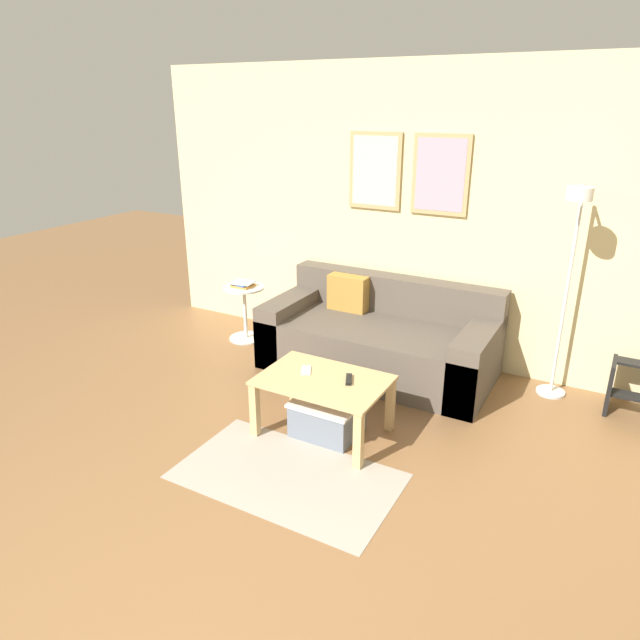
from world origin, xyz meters
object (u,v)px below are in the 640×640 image
object	(u,v)px
book_stack	(243,284)
side_table	(245,308)
couch	(379,340)
storage_bin	(327,417)
step_stool	(637,389)
floor_lamp	(570,262)
remote_control	(349,379)
cell_phone	(306,370)
coffee_table	(323,389)

from	to	relation	value
book_stack	side_table	bearing A→B (deg)	-0.55
side_table	couch	bearing A→B (deg)	0.19
storage_bin	step_stool	bearing A→B (deg)	35.34
side_table	step_stool	xyz separation A→B (m)	(3.43, 0.22, -0.11)
floor_lamp	step_stool	world-z (taller)	floor_lamp
side_table	book_stack	bearing A→B (deg)	179.45
remote_control	side_table	bearing A→B (deg)	122.76
cell_phone	step_stool	bearing A→B (deg)	3.87
coffee_table	step_stool	xyz separation A→B (m)	(1.93, 1.35, -0.13)
remote_control	couch	bearing A→B (deg)	77.95
coffee_table	step_stool	bearing A→B (deg)	34.96
coffee_table	side_table	distance (m)	1.88
couch	side_table	bearing A→B (deg)	-179.81
couch	cell_phone	bearing A→B (deg)	-95.16
couch	storage_bin	size ratio (longest dim) A/B	4.20
storage_bin	floor_lamp	xyz separation A→B (m)	(1.31, 1.27, 1.00)
step_stool	coffee_table	bearing A→B (deg)	-145.04
couch	book_stack	xyz separation A→B (m)	(-1.44, -0.00, 0.29)
couch	side_table	distance (m)	1.43
couch	remote_control	bearing A→B (deg)	-77.63
storage_bin	book_stack	xyz separation A→B (m)	(-1.54, 1.13, 0.44)
side_table	step_stool	size ratio (longest dim) A/B	1.34
book_stack	remote_control	xyz separation A→B (m)	(1.68, -1.07, -0.13)
step_stool	remote_control	bearing A→B (deg)	-143.84
side_table	book_stack	distance (m)	0.24
couch	floor_lamp	world-z (taller)	floor_lamp
cell_phone	step_stool	size ratio (longest dim) A/B	0.35
remote_control	storage_bin	bearing A→B (deg)	178.64
coffee_table	book_stack	bearing A→B (deg)	143.09
cell_phone	step_stool	xyz separation A→B (m)	(2.10, 1.30, -0.21)
cell_phone	storage_bin	bearing A→B (deg)	-41.47
cell_phone	floor_lamp	bearing A→B (deg)	11.19
couch	floor_lamp	distance (m)	1.65
coffee_table	storage_bin	size ratio (longest dim) A/B	1.89
remote_control	cell_phone	world-z (taller)	remote_control
floor_lamp	side_table	distance (m)	2.95
storage_bin	remote_control	size ratio (longest dim) A/B	3.09
floor_lamp	remote_control	xyz separation A→B (m)	(-1.17, -1.21, -0.69)
couch	remote_control	world-z (taller)	couch
side_table	book_stack	world-z (taller)	book_stack
floor_lamp	remote_control	bearing A→B (deg)	-134.00
floor_lamp	book_stack	distance (m)	2.91
coffee_table	storage_bin	bearing A→B (deg)	6.58
book_stack	storage_bin	bearing A→B (deg)	-36.24
side_table	step_stool	world-z (taller)	side_table
couch	remote_control	xyz separation A→B (m)	(0.24, -1.08, 0.15)
couch	floor_lamp	bearing A→B (deg)	5.49
remote_control	step_stool	bearing A→B (deg)	11.74
storage_bin	side_table	size ratio (longest dim) A/B	0.85
book_stack	cell_phone	distance (m)	1.73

